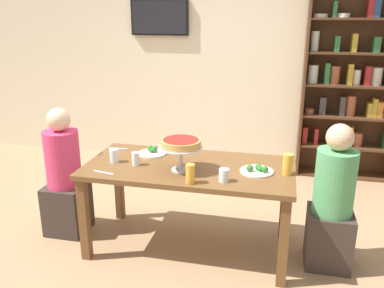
{
  "coord_description": "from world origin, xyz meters",
  "views": [
    {
      "loc": [
        0.7,
        -2.95,
        1.9
      ],
      "look_at": [
        0.0,
        0.1,
        0.89
      ],
      "focal_mm": 37.9,
      "sensor_mm": 36.0,
      "label": 1
    }
  ],
  "objects_px": {
    "dining_table": "(189,176)",
    "beer_glass_amber_tall": "(288,164)",
    "diner_head_east": "(332,207)",
    "deep_dish_pizza_stand": "(181,145)",
    "diner_head_west": "(65,181)",
    "cutlery_knife_near": "(104,172)",
    "bookshelf": "(351,84)",
    "beer_glass_amber_short": "(190,174)",
    "salad_plate_far_diner": "(152,152)",
    "cutlery_fork_far": "(181,152)",
    "television": "(160,17)",
    "water_glass_clear_spare": "(224,175)",
    "salad_plate_near_diner": "(257,170)",
    "cutlery_fork_near": "(118,149)",
    "water_glass_clear_far": "(114,156)",
    "water_glass_clear_near": "(136,159)"
  },
  "relations": [
    {
      "from": "dining_table",
      "to": "beer_glass_amber_tall",
      "type": "distance_m",
      "value": 0.79
    },
    {
      "from": "diner_head_east",
      "to": "deep_dish_pizza_stand",
      "type": "bearing_deg",
      "value": 6.15
    },
    {
      "from": "diner_head_west",
      "to": "cutlery_knife_near",
      "type": "height_order",
      "value": "diner_head_west"
    },
    {
      "from": "bookshelf",
      "to": "beer_glass_amber_short",
      "type": "bearing_deg",
      "value": -120.15
    },
    {
      "from": "salad_plate_far_diner",
      "to": "diner_head_west",
      "type": "bearing_deg",
      "value": -165.97
    },
    {
      "from": "bookshelf",
      "to": "cutlery_knife_near",
      "type": "xyz_separation_m",
      "value": [
        -2.06,
        -2.31,
        -0.38
      ]
    },
    {
      "from": "deep_dish_pizza_stand",
      "to": "cutlery_fork_far",
      "type": "height_order",
      "value": "deep_dish_pizza_stand"
    },
    {
      "from": "salad_plate_far_diner",
      "to": "cutlery_fork_far",
      "type": "height_order",
      "value": "salad_plate_far_diner"
    },
    {
      "from": "dining_table",
      "to": "television",
      "type": "bearing_deg",
      "value": 112.58
    },
    {
      "from": "water_glass_clear_spare",
      "to": "cutlery_fork_far",
      "type": "height_order",
      "value": "water_glass_clear_spare"
    },
    {
      "from": "deep_dish_pizza_stand",
      "to": "cutlery_knife_near",
      "type": "height_order",
      "value": "deep_dish_pizza_stand"
    },
    {
      "from": "diner_head_east",
      "to": "diner_head_west",
      "type": "bearing_deg",
      "value": -0.22
    },
    {
      "from": "television",
      "to": "diner_head_east",
      "type": "bearing_deg",
      "value": -46.49
    },
    {
      "from": "cutlery_fork_far",
      "to": "diner_head_east",
      "type": "bearing_deg",
      "value": 164.53
    },
    {
      "from": "bookshelf",
      "to": "diner_head_east",
      "type": "relative_size",
      "value": 1.92
    },
    {
      "from": "salad_plate_far_diner",
      "to": "beer_glass_amber_tall",
      "type": "relative_size",
      "value": 1.52
    },
    {
      "from": "salad_plate_near_diner",
      "to": "beer_glass_amber_short",
      "type": "relative_size",
      "value": 1.8
    },
    {
      "from": "cutlery_fork_far",
      "to": "cutlery_fork_near",
      "type": "bearing_deg",
      "value": -0.02
    },
    {
      "from": "diner_head_west",
      "to": "beer_glass_amber_tall",
      "type": "xyz_separation_m",
      "value": [
        1.9,
        -0.03,
        0.33
      ]
    },
    {
      "from": "bookshelf",
      "to": "beer_glass_amber_tall",
      "type": "xyz_separation_m",
      "value": [
        -0.69,
        -2.03,
        -0.3
      ]
    },
    {
      "from": "deep_dish_pizza_stand",
      "to": "cutlery_knife_near",
      "type": "xyz_separation_m",
      "value": [
        -0.56,
        -0.18,
        -0.21
      ]
    },
    {
      "from": "dining_table",
      "to": "salad_plate_near_diner",
      "type": "xyz_separation_m",
      "value": [
        0.54,
        -0.03,
        0.11
      ]
    },
    {
      "from": "bookshelf",
      "to": "television",
      "type": "relative_size",
      "value": 3.0
    },
    {
      "from": "salad_plate_near_diner",
      "to": "cutlery_knife_near",
      "type": "xyz_separation_m",
      "value": [
        -1.14,
        -0.27,
        -0.02
      ]
    },
    {
      "from": "diner_head_east",
      "to": "salad_plate_far_diner",
      "type": "distance_m",
      "value": 1.53
    },
    {
      "from": "diner_head_west",
      "to": "diner_head_east",
      "type": "xyz_separation_m",
      "value": [
        2.25,
        -0.01,
        0.0
      ]
    },
    {
      "from": "cutlery_fork_near",
      "to": "cutlery_knife_near",
      "type": "distance_m",
      "value": 0.58
    },
    {
      "from": "diner_head_east",
      "to": "salad_plate_far_diner",
      "type": "bearing_deg",
      "value": -7.55
    },
    {
      "from": "beer_glass_amber_tall",
      "to": "beer_glass_amber_short",
      "type": "xyz_separation_m",
      "value": [
        -0.68,
        -0.33,
        -0.01
      ]
    },
    {
      "from": "bookshelf",
      "to": "water_glass_clear_spare",
      "type": "xyz_separation_m",
      "value": [
        -1.14,
        -2.27,
        -0.34
      ]
    },
    {
      "from": "diner_head_west",
      "to": "television",
      "type": "bearing_deg",
      "value": 82.95
    },
    {
      "from": "beer_glass_amber_short",
      "to": "water_glass_clear_far",
      "type": "height_order",
      "value": "beer_glass_amber_short"
    },
    {
      "from": "beer_glass_amber_tall",
      "to": "diner_head_east",
      "type": "bearing_deg",
      "value": 3.85
    },
    {
      "from": "salad_plate_near_diner",
      "to": "water_glass_clear_spare",
      "type": "distance_m",
      "value": 0.32
    },
    {
      "from": "diner_head_west",
      "to": "salad_plate_far_diner",
      "type": "distance_m",
      "value": 0.82
    },
    {
      "from": "deep_dish_pizza_stand",
      "to": "water_glass_clear_spare",
      "type": "bearing_deg",
      "value": -21.46
    },
    {
      "from": "beer_glass_amber_short",
      "to": "salad_plate_near_diner",
      "type": "bearing_deg",
      "value": 34.7
    },
    {
      "from": "salad_plate_far_diner",
      "to": "cutlery_fork_far",
      "type": "xyz_separation_m",
      "value": [
        0.23,
        0.09,
        -0.01
      ]
    },
    {
      "from": "salad_plate_near_diner",
      "to": "cutlery_fork_far",
      "type": "distance_m",
      "value": 0.76
    },
    {
      "from": "bookshelf",
      "to": "television",
      "type": "height_order",
      "value": "bookshelf"
    },
    {
      "from": "salad_plate_near_diner",
      "to": "water_glass_clear_near",
      "type": "height_order",
      "value": "water_glass_clear_near"
    },
    {
      "from": "water_glass_clear_near",
      "to": "beer_glass_amber_short",
      "type": "bearing_deg",
      "value": -26.53
    },
    {
      "from": "cutlery_knife_near",
      "to": "salad_plate_near_diner",
      "type": "bearing_deg",
      "value": 25.63
    },
    {
      "from": "diner_head_west",
      "to": "cutlery_fork_far",
      "type": "bearing_deg",
      "value": 15.58
    },
    {
      "from": "bookshelf",
      "to": "deep_dish_pizza_stand",
      "type": "xyz_separation_m",
      "value": [
        -1.49,
        -2.13,
        -0.18
      ]
    },
    {
      "from": "deep_dish_pizza_stand",
      "to": "water_glass_clear_far",
      "type": "relative_size",
      "value": 3.03
    },
    {
      "from": "cutlery_knife_near",
      "to": "cutlery_fork_far",
      "type": "xyz_separation_m",
      "value": [
        0.46,
        0.59,
        0.0
      ]
    },
    {
      "from": "television",
      "to": "water_glass_clear_spare",
      "type": "relative_size",
      "value": 7.61
    },
    {
      "from": "television",
      "to": "diner_head_east",
      "type": "xyz_separation_m",
      "value": [
        1.99,
        -2.1,
        -1.36
      ]
    },
    {
      "from": "dining_table",
      "to": "water_glass_clear_spare",
      "type": "bearing_deg",
      "value": -38.84
    }
  ]
}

